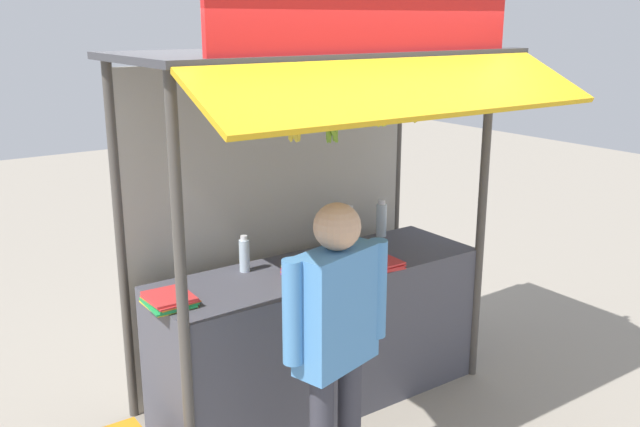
{
  "coord_description": "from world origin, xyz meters",
  "views": [
    {
      "loc": [
        -2.4,
        -3.42,
        2.45
      ],
      "look_at": [
        0.0,
        0.0,
        1.29
      ],
      "focal_mm": 39.19,
      "sensor_mm": 36.0,
      "label": 1
    }
  ],
  "objects_px": {
    "banana_bunch_inner_left": "(412,110)",
    "vendor_person": "(336,328)",
    "banana_bunch_rightmost": "(295,127)",
    "banana_bunch_inner_right": "(332,127)",
    "magazine_stack_mid_left": "(306,273)",
    "water_bottle_center": "(244,255)",
    "magazine_stack_mid_right": "(382,263)",
    "water_bottle_far_left": "(381,219)",
    "magazine_stack_front_right": "(169,300)",
    "water_bottle_back_left": "(349,228)",
    "banana_bunch_leftmost": "(379,113)"
  },
  "relations": [
    {
      "from": "magazine_stack_mid_right",
      "to": "water_bottle_far_left",
      "type": "bearing_deg",
      "value": 50.69
    },
    {
      "from": "water_bottle_far_left",
      "to": "magazine_stack_mid_right",
      "type": "xyz_separation_m",
      "value": [
        -0.41,
        -0.51,
        -0.1
      ]
    },
    {
      "from": "magazine_stack_mid_right",
      "to": "banana_bunch_rightmost",
      "type": "height_order",
      "value": "banana_bunch_rightmost"
    },
    {
      "from": "magazine_stack_mid_right",
      "to": "magazine_stack_front_right",
      "type": "bearing_deg",
      "value": 171.56
    },
    {
      "from": "magazine_stack_front_right",
      "to": "water_bottle_back_left",
      "type": "bearing_deg",
      "value": 9.0
    },
    {
      "from": "magazine_stack_mid_left",
      "to": "banana_bunch_inner_left",
      "type": "relative_size",
      "value": 1.08
    },
    {
      "from": "banana_bunch_inner_left",
      "to": "water_bottle_back_left",
      "type": "bearing_deg",
      "value": 85.93
    },
    {
      "from": "vendor_person",
      "to": "banana_bunch_inner_left",
      "type": "bearing_deg",
      "value": 11.5
    },
    {
      "from": "banana_bunch_leftmost",
      "to": "vendor_person",
      "type": "xyz_separation_m",
      "value": [
        -0.6,
        -0.42,
        -0.98
      ]
    },
    {
      "from": "banana_bunch_inner_right",
      "to": "water_bottle_center",
      "type": "bearing_deg",
      "value": 107.18
    },
    {
      "from": "water_bottle_far_left",
      "to": "vendor_person",
      "type": "distance_m",
      "value": 1.69
    },
    {
      "from": "banana_bunch_leftmost",
      "to": "water_bottle_back_left",
      "type": "bearing_deg",
      "value": 65.73
    },
    {
      "from": "water_bottle_center",
      "to": "magazine_stack_front_right",
      "type": "height_order",
      "value": "water_bottle_center"
    },
    {
      "from": "magazine_stack_mid_right",
      "to": "banana_bunch_inner_right",
      "type": "xyz_separation_m",
      "value": [
        -0.56,
        -0.21,
        0.94
      ]
    },
    {
      "from": "water_bottle_back_left",
      "to": "magazine_stack_mid_left",
      "type": "height_order",
      "value": "water_bottle_back_left"
    },
    {
      "from": "water_bottle_center",
      "to": "magazine_stack_front_right",
      "type": "distance_m",
      "value": 0.65
    },
    {
      "from": "magazine_stack_front_right",
      "to": "banana_bunch_leftmost",
      "type": "relative_size",
      "value": 1.03
    },
    {
      "from": "banana_bunch_inner_left",
      "to": "magazine_stack_mid_left",
      "type": "bearing_deg",
      "value": 146.46
    },
    {
      "from": "magazine_stack_mid_right",
      "to": "banana_bunch_rightmost",
      "type": "distance_m",
      "value": 1.26
    },
    {
      "from": "magazine_stack_front_right",
      "to": "banana_bunch_inner_left",
      "type": "relative_size",
      "value": 1.04
    },
    {
      "from": "banana_bunch_inner_right",
      "to": "banana_bunch_inner_left",
      "type": "bearing_deg",
      "value": -0.04
    },
    {
      "from": "magazine_stack_mid_right",
      "to": "banana_bunch_inner_left",
      "type": "bearing_deg",
      "value": -87.26
    },
    {
      "from": "banana_bunch_rightmost",
      "to": "water_bottle_center",
      "type": "bearing_deg",
      "value": 86.84
    },
    {
      "from": "banana_bunch_inner_right",
      "to": "banana_bunch_inner_left",
      "type": "xyz_separation_m",
      "value": [
        0.57,
        -0.0,
        0.04
      ]
    },
    {
      "from": "banana_bunch_inner_left",
      "to": "vendor_person",
      "type": "bearing_deg",
      "value": -153.53
    },
    {
      "from": "banana_bunch_rightmost",
      "to": "banana_bunch_inner_left",
      "type": "distance_m",
      "value": 0.8
    },
    {
      "from": "banana_bunch_rightmost",
      "to": "banana_bunch_inner_right",
      "type": "bearing_deg",
      "value": -0.48
    },
    {
      "from": "banana_bunch_leftmost",
      "to": "vendor_person",
      "type": "relative_size",
      "value": 0.17
    },
    {
      "from": "magazine_stack_mid_left",
      "to": "banana_bunch_leftmost",
      "type": "height_order",
      "value": "banana_bunch_leftmost"
    },
    {
      "from": "magazine_stack_front_right",
      "to": "magazine_stack_mid_right",
      "type": "xyz_separation_m",
      "value": [
        1.35,
        -0.2,
        -0.01
      ]
    },
    {
      "from": "water_bottle_center",
      "to": "magazine_stack_mid_right",
      "type": "relative_size",
      "value": 0.91
    },
    {
      "from": "magazine_stack_front_right",
      "to": "banana_bunch_rightmost",
      "type": "xyz_separation_m",
      "value": [
        0.56,
        -0.41,
        0.95
      ]
    },
    {
      "from": "water_bottle_back_left",
      "to": "banana_bunch_inner_left",
      "type": "distance_m",
      "value": 1.08
    },
    {
      "from": "water_bottle_center",
      "to": "banana_bunch_rightmost",
      "type": "distance_m",
      "value": 1.08
    },
    {
      "from": "banana_bunch_rightmost",
      "to": "banana_bunch_inner_right",
      "type": "distance_m",
      "value": 0.23
    },
    {
      "from": "water_bottle_center",
      "to": "water_bottle_far_left",
      "type": "relative_size",
      "value": 0.87
    },
    {
      "from": "magazine_stack_mid_left",
      "to": "vendor_person",
      "type": "height_order",
      "value": "vendor_person"
    },
    {
      "from": "water_bottle_back_left",
      "to": "magazine_stack_mid_left",
      "type": "relative_size",
      "value": 1.02
    },
    {
      "from": "banana_bunch_rightmost",
      "to": "banana_bunch_inner_right",
      "type": "height_order",
      "value": "same"
    },
    {
      "from": "magazine_stack_front_right",
      "to": "banana_bunch_leftmost",
      "type": "distance_m",
      "value": 1.55
    },
    {
      "from": "water_bottle_back_left",
      "to": "magazine_stack_front_right",
      "type": "xyz_separation_m",
      "value": [
        -1.41,
        -0.22,
        -0.11
      ]
    },
    {
      "from": "water_bottle_back_left",
      "to": "banana_bunch_leftmost",
      "type": "distance_m",
      "value": 1.12
    },
    {
      "from": "water_bottle_center",
      "to": "vendor_person",
      "type": "height_order",
      "value": "vendor_person"
    },
    {
      "from": "magazine_stack_mid_left",
      "to": "banana_bunch_inner_left",
      "type": "height_order",
      "value": "banana_bunch_inner_left"
    },
    {
      "from": "water_bottle_far_left",
      "to": "banana_bunch_leftmost",
      "type": "bearing_deg",
      "value": -131.9
    },
    {
      "from": "water_bottle_center",
      "to": "vendor_person",
      "type": "relative_size",
      "value": 0.14
    },
    {
      "from": "water_bottle_center",
      "to": "banana_bunch_inner_right",
      "type": "bearing_deg",
      "value": -72.82
    },
    {
      "from": "water_bottle_far_left",
      "to": "vendor_person",
      "type": "height_order",
      "value": "vendor_person"
    },
    {
      "from": "water_bottle_center",
      "to": "banana_bunch_leftmost",
      "type": "distance_m",
      "value": 1.23
    },
    {
      "from": "banana_bunch_inner_left",
      "to": "vendor_person",
      "type": "distance_m",
      "value": 1.35
    }
  ]
}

